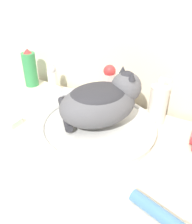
% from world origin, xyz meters
% --- Properties ---
extents(wall_back, '(8.00, 0.05, 2.40)m').
position_xyz_m(wall_back, '(0.00, 0.57, 1.20)').
color(wall_back, beige).
rests_on(wall_back, ground_plane).
extents(vanity_counter, '(1.08, 0.51, 0.83)m').
position_xyz_m(vanity_counter, '(0.00, 0.26, 0.42)').
color(vanity_counter, beige).
rests_on(vanity_counter, ground_plane).
extents(sink_basin, '(0.42, 0.42, 0.05)m').
position_xyz_m(sink_basin, '(0.03, 0.26, 0.86)').
color(sink_basin, silver).
rests_on(sink_basin, vanity_counter).
extents(cat, '(0.37, 0.33, 0.19)m').
position_xyz_m(cat, '(0.03, 0.28, 0.97)').
color(cat, '#56565B').
rests_on(cat, sink_basin).
extents(faucet, '(0.15, 0.07, 0.13)m').
position_xyz_m(faucet, '(-0.20, 0.33, 0.90)').
color(faucet, silver).
rests_on(faucet, vanity_counter).
extents(deodorant_stick, '(0.04, 0.04, 0.13)m').
position_xyz_m(deodorant_stick, '(-0.33, 0.45, 0.90)').
color(deodorant_stick, white).
rests_on(deodorant_stick, vanity_counter).
extents(lotion_bottle_white, '(0.05, 0.05, 0.19)m').
position_xyz_m(lotion_bottle_white, '(-0.03, 0.45, 0.93)').
color(lotion_bottle_white, silver).
rests_on(lotion_bottle_white, vanity_counter).
extents(spray_bottle_trigger, '(0.07, 0.07, 0.19)m').
position_xyz_m(spray_bottle_trigger, '(-0.47, 0.45, 0.92)').
color(spray_bottle_trigger, '#338C4C').
rests_on(spray_bottle_trigger, vanity_counter).
extents(soap_pump_bottle, '(0.07, 0.07, 0.19)m').
position_xyz_m(soap_pump_bottle, '(0.19, 0.45, 0.91)').
color(soap_pump_bottle, silver).
rests_on(soap_pump_bottle, vanity_counter).
extents(cream_tube, '(0.16, 0.07, 0.04)m').
position_xyz_m(cream_tube, '(0.33, 0.04, 0.85)').
color(cream_tube, '#4C7FB2').
rests_on(cream_tube, vanity_counter).
extents(soap_bar, '(0.07, 0.05, 0.02)m').
position_xyz_m(soap_bar, '(-0.29, 0.14, 0.85)').
color(soap_bar, silver).
rests_on(soap_bar, vanity_counter).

